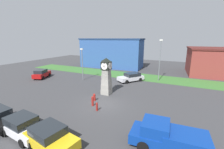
% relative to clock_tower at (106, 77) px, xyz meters
% --- Properties ---
extents(ground_plane, '(76.61, 76.61, 0.00)m').
position_rel_clock_tower_xyz_m(ground_plane, '(1.22, -3.01, -2.43)').
color(ground_plane, '#38383A').
extents(clock_tower, '(1.45, 1.45, 4.91)m').
position_rel_clock_tower_xyz_m(clock_tower, '(0.00, 0.00, 0.00)').
color(clock_tower, gray).
rests_on(clock_tower, ground_plane).
extents(bollard_near_tower, '(0.22, 0.22, 0.89)m').
position_rel_clock_tower_xyz_m(bollard_near_tower, '(1.36, -4.70, -1.98)').
color(bollard_near_tower, maroon).
rests_on(bollard_near_tower, ground_plane).
extents(bollard_mid_row, '(0.25, 0.25, 1.12)m').
position_rel_clock_tower_xyz_m(bollard_mid_row, '(0.33, -3.93, -1.86)').
color(bollard_mid_row, maroon).
rests_on(bollard_mid_row, ground_plane).
extents(bollard_far_row, '(0.31, 0.31, 0.89)m').
position_rel_clock_tower_xyz_m(bollard_far_row, '(-0.28, -2.62, -1.98)').
color(bollard_far_row, maroon).
rests_on(bollard_far_row, ground_plane).
extents(car_near_tower, '(3.97, 2.19, 1.50)m').
position_rel_clock_tower_xyz_m(car_near_tower, '(-1.65, -10.62, -1.67)').
color(car_near_tower, silver).
rests_on(car_near_tower, ground_plane).
extents(car_by_building, '(4.06, 2.50, 1.55)m').
position_rel_clock_tower_xyz_m(car_by_building, '(1.37, -10.74, -1.64)').
color(car_by_building, gold).
rests_on(car_by_building, ground_plane).
extents(car_far_lot, '(4.20, 4.79, 1.46)m').
position_rel_clock_tower_xyz_m(car_far_lot, '(0.98, 7.34, -1.68)').
color(car_far_lot, silver).
rests_on(car_far_lot, ground_plane).
extents(car_end_of_row, '(3.04, 4.29, 1.61)m').
position_rel_clock_tower_xyz_m(car_end_of_row, '(-14.98, 2.05, -1.62)').
color(car_end_of_row, '#A51111').
rests_on(car_end_of_row, ground_plane).
extents(pickup_truck, '(5.21, 2.44, 1.85)m').
position_rel_clock_tower_xyz_m(pickup_truck, '(8.60, -7.33, -1.50)').
color(pickup_truck, navy).
rests_on(pickup_truck, ground_plane).
extents(pedestrian_by_cars, '(0.39, 0.46, 1.61)m').
position_rel_clock_tower_xyz_m(pedestrian_by_cars, '(-5.49, 9.08, -1.51)').
color(pedestrian_by_cars, gold).
rests_on(pedestrian_by_cars, ground_plane).
extents(street_lamp_near_road, '(0.50, 0.24, 7.17)m').
position_rel_clock_tower_xyz_m(street_lamp_near_road, '(5.25, 9.65, 1.66)').
color(street_lamp_near_road, slate).
rests_on(street_lamp_near_road, ground_plane).
extents(street_lamp_far_side, '(0.50, 0.24, 5.65)m').
position_rel_clock_tower_xyz_m(street_lamp_far_side, '(-7.10, 4.32, 0.88)').
color(street_lamp_far_side, slate).
rests_on(street_lamp_far_side, ground_plane).
extents(warehouse_blue_far, '(16.09, 7.10, 7.29)m').
position_rel_clock_tower_xyz_m(warehouse_blue_far, '(-7.94, 17.87, 1.23)').
color(warehouse_blue_far, '#2D5193').
rests_on(warehouse_blue_far, ground_plane).
extents(storefront_low_left, '(11.79, 10.30, 5.49)m').
position_rel_clock_tower_xyz_m(storefront_low_left, '(15.12, 19.27, 0.32)').
color(storefront_low_left, maroon).
rests_on(storefront_low_left, ground_plane).
extents(grass_verge_far, '(45.96, 5.39, 0.04)m').
position_rel_clock_tower_xyz_m(grass_verge_far, '(-2.31, 11.03, -2.41)').
color(grass_verge_far, '#386B2D').
rests_on(grass_verge_far, ground_plane).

